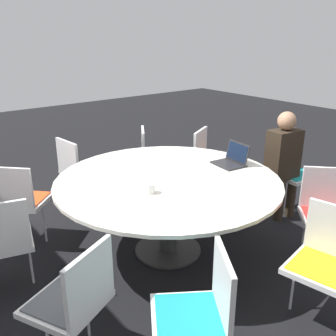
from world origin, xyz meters
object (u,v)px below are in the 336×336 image
at_px(person_0, 284,157).
at_px(laptop, 232,159).
at_px(chair_6, 74,297).
at_px(chair_8, 326,257).
at_px(chair_2, 153,155).
at_px(coffee_cup, 150,188).
at_px(chair_4, 20,197).
at_px(chair_7, 200,308).
at_px(chair_1, 209,157).
at_px(chair_9, 326,208).
at_px(chair_0, 291,168).
at_px(chair_5, 2,238).
at_px(chair_3, 78,167).

bearing_deg(person_0, laptop, -1.17).
xyz_separation_m(chair_6, laptop, (0.59, -1.99, 0.29)).
height_order(chair_8, laptop, laptop).
bearing_deg(chair_2, coffee_cup, -3.58).
relative_size(chair_4, chair_7, 1.00).
distance_m(chair_1, chair_7, 2.76).
distance_m(chair_1, chair_9, 1.70).
height_order(chair_0, chair_7, same).
bearing_deg(person_0, chair_0, -160.99).
xyz_separation_m(chair_0, chair_5, (0.44, 3.11, 0.00)).
bearing_deg(chair_1, chair_7, 17.18).
distance_m(chair_0, chair_8, 1.87).
xyz_separation_m(chair_1, chair_3, (0.69, 1.46, 0.00)).
height_order(chair_0, chair_2, same).
bearing_deg(chair_6, person_0, -15.76).
relative_size(chair_4, chair_5, 1.00).
height_order(laptop, coffee_cup, laptop).
relative_size(person_0, laptop, 3.67).
height_order(chair_3, laptop, laptop).
height_order(chair_4, chair_7, same).
bearing_deg(laptop, chair_0, 93.97).
relative_size(chair_0, laptop, 2.60).
bearing_deg(coffee_cup, chair_5, 67.17).
bearing_deg(laptop, coffee_cup, -79.13).
relative_size(chair_0, chair_3, 1.00).
height_order(chair_1, chair_8, same).
relative_size(chair_2, chair_4, 1.00).
bearing_deg(chair_8, chair_6, 55.44).
xyz_separation_m(chair_0, chair_6, (-0.53, 2.97, 0.00)).
bearing_deg(chair_3, chair_1, 58.25).
relative_size(chair_0, chair_2, 1.00).
bearing_deg(chair_7, chair_1, -11.74).
xyz_separation_m(chair_1, chair_9, (-1.69, 0.20, 0.00)).
relative_size(chair_7, chair_8, 1.00).
height_order(chair_6, coffee_cup, chair_6).
bearing_deg(chair_1, chair_6, 1.93).
bearing_deg(chair_3, chair_5, -52.68).
bearing_deg(coffee_cup, chair_9, -121.06).
bearing_deg(chair_7, chair_6, 77.48).
bearing_deg(chair_1, person_0, 77.19).
distance_m(chair_8, person_0, 1.66).
xyz_separation_m(chair_0, chair_4, (1.12, 2.75, 0.00)).
height_order(chair_5, chair_7, same).
height_order(chair_1, chair_2, same).
relative_size(chair_5, chair_7, 1.00).
bearing_deg(chair_8, chair_1, -33.78).
distance_m(chair_9, laptop, 0.98).
bearing_deg(chair_5, chair_0, 6.51).
bearing_deg(chair_8, laptop, -28.29).
bearing_deg(chair_2, chair_7, 2.61).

